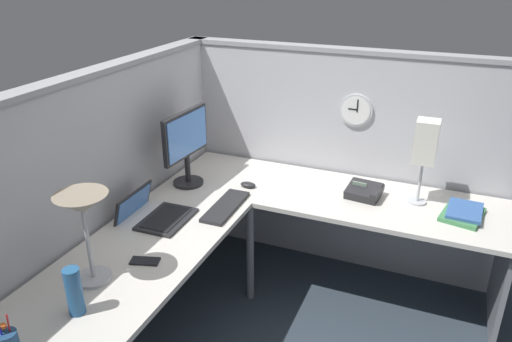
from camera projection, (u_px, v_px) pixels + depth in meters
The scene contains 15 objects.
ground_plane at pixel (264, 317), 3.14m from camera, with size 6.80×6.80×0.00m, color #2D3842.
cubicle_wall_back at pixel (101, 209), 2.81m from camera, with size 2.57×0.12×1.58m.
cubicle_wall_right at pixel (344, 161), 3.46m from camera, with size 0.12×2.37×1.58m.
desk at pixel (263, 247), 2.74m from camera, with size 2.35×2.15×0.73m.
monitor at pixel (186, 143), 3.15m from camera, with size 0.46×0.20×0.50m.
laptop at pixel (152, 214), 2.84m from camera, with size 0.35×0.39×0.22m.
keyboard at pixel (226, 206), 2.95m from camera, with size 0.43×0.14×0.02m, color #232326.
computer_mouse at pixel (248, 185), 3.21m from camera, with size 0.06×0.10×0.03m, color #232326.
desk_lamp_dome at pixel (83, 211), 2.16m from camera, with size 0.24×0.24×0.44m.
cell_phone at pixel (145, 261), 2.43m from camera, with size 0.07×0.14×0.01m, color black.
thermos_flask at pixel (74, 291), 2.05m from camera, with size 0.07×0.07×0.22m, color #26598C.
office_phone at pixel (365, 192), 3.07m from camera, with size 0.21×0.23×0.11m.
book_stack at pixel (463, 213), 2.85m from camera, with size 0.32×0.26×0.04m.
desk_lamp_paper at pixel (426, 144), 2.87m from camera, with size 0.13×0.13×0.53m.
wall_clock at pixel (356, 110), 3.23m from camera, with size 0.04×0.22×0.22m.
Camera 1 is at (-2.32, -0.91, 2.13)m, focal length 34.37 mm.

